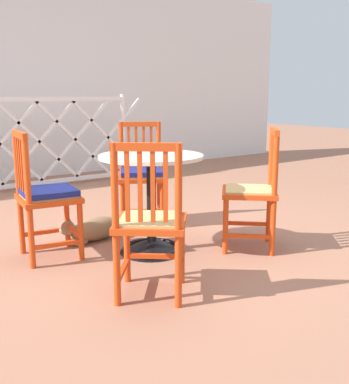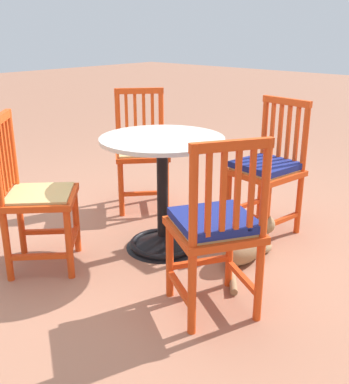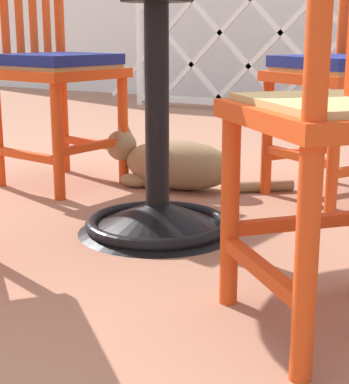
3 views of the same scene
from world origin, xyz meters
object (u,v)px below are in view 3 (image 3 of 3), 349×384
(cafe_table, at_px, (157,138))
(orange_chair_tucked_in, at_px, (54,69))
(orange_chair_facing_out, at_px, (344,73))
(tabby_cat, at_px, (170,164))

(cafe_table, distance_m, orange_chair_tucked_in, 0.77)
(cafe_table, relative_size, orange_chair_facing_out, 0.83)
(cafe_table, xyz_separation_m, orange_chair_facing_out, (0.34, 0.68, 0.16))
(tabby_cat, bearing_deg, cafe_table, -63.21)
(orange_chair_facing_out, distance_m, tabby_cat, 0.71)
(cafe_table, relative_size, tabby_cat, 1.06)
(orange_chair_tucked_in, xyz_separation_m, tabby_cat, (0.42, 0.16, -0.35))
(cafe_table, bearing_deg, orange_chair_facing_out, 63.27)
(cafe_table, relative_size, orange_chair_tucked_in, 0.83)
(cafe_table, height_order, orange_chair_facing_out, orange_chair_facing_out)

